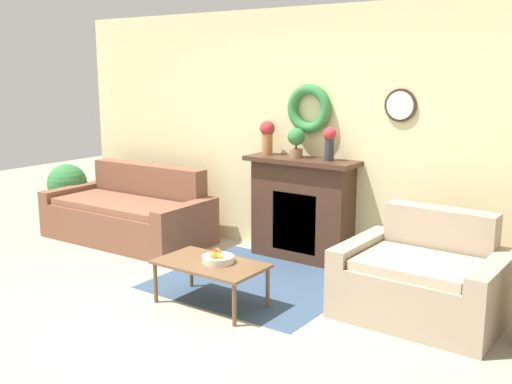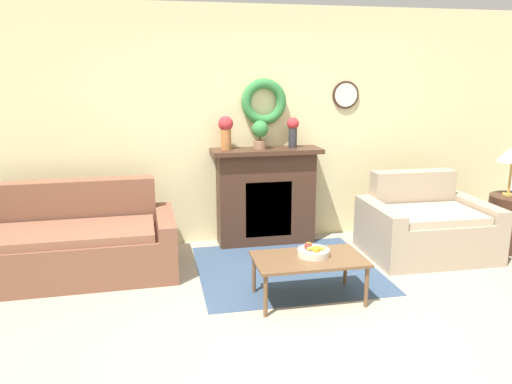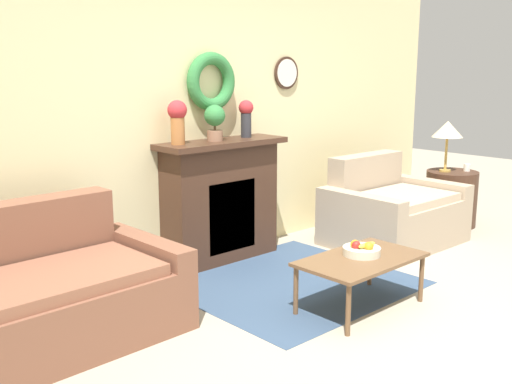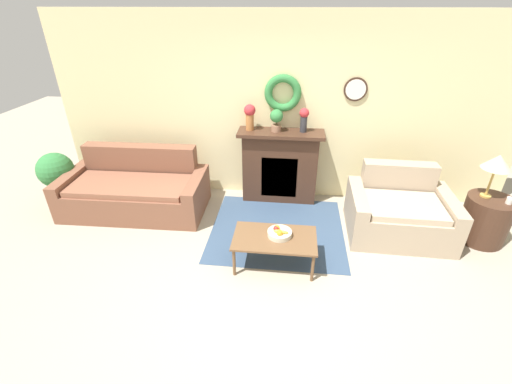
{
  "view_description": "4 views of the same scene",
  "coord_description": "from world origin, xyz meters",
  "px_view_note": "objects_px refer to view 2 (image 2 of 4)",
  "views": [
    {
      "loc": [
        3.24,
        -3.31,
        2.06
      ],
      "look_at": [
        0.01,
        1.27,
        0.9
      ],
      "focal_mm": 42.0,
      "sensor_mm": 36.0,
      "label": 1
    },
    {
      "loc": [
        -1.24,
        -3.36,
        1.95
      ],
      "look_at": [
        -0.29,
        1.24,
        0.83
      ],
      "focal_mm": 35.0,
      "sensor_mm": 36.0,
      "label": 2
    },
    {
      "loc": [
        -3.39,
        -2.02,
        1.77
      ],
      "look_at": [
        -0.18,
        1.46,
        0.77
      ],
      "focal_mm": 42.0,
      "sensor_mm": 36.0,
      "label": 3
    },
    {
      "loc": [
        0.17,
        -2.64,
        2.77
      ],
      "look_at": [
        -0.25,
        1.13,
        0.65
      ],
      "focal_mm": 24.0,
      "sensor_mm": 36.0,
      "label": 4
    }
  ],
  "objects_px": {
    "coffee_table": "(309,262)",
    "fruit_bowl": "(313,251)",
    "fireplace": "(266,196)",
    "loveseat_right": "(425,227)",
    "potted_plant_on_mantel": "(260,132)",
    "vase_on_mantel_right": "(293,130)",
    "vase_on_mantel_left": "(226,130)",
    "couch_left": "(70,244)"
  },
  "relations": [
    {
      "from": "coffee_table",
      "to": "fruit_bowl",
      "type": "relative_size",
      "value": 3.41
    },
    {
      "from": "fireplace",
      "to": "coffee_table",
      "type": "height_order",
      "value": "fireplace"
    },
    {
      "from": "couch_left",
      "to": "vase_on_mantel_left",
      "type": "relative_size",
      "value": 5.54
    },
    {
      "from": "coffee_table",
      "to": "potted_plant_on_mantel",
      "type": "distance_m",
      "value": 1.84
    },
    {
      "from": "fireplace",
      "to": "loveseat_right",
      "type": "height_order",
      "value": "fireplace"
    },
    {
      "from": "fireplace",
      "to": "couch_left",
      "type": "distance_m",
      "value": 2.19
    },
    {
      "from": "couch_left",
      "to": "vase_on_mantel_right",
      "type": "distance_m",
      "value": 2.69
    },
    {
      "from": "fireplace",
      "to": "vase_on_mantel_left",
      "type": "xyz_separation_m",
      "value": [
        -0.46,
        0.01,
        0.77
      ]
    },
    {
      "from": "couch_left",
      "to": "loveseat_right",
      "type": "relative_size",
      "value": 1.56
    },
    {
      "from": "loveseat_right",
      "to": "vase_on_mantel_right",
      "type": "relative_size",
      "value": 3.84
    },
    {
      "from": "loveseat_right",
      "to": "potted_plant_on_mantel",
      "type": "xyz_separation_m",
      "value": [
        -1.71,
        0.73,
        1.0
      ]
    },
    {
      "from": "coffee_table",
      "to": "potted_plant_on_mantel",
      "type": "bearing_deg",
      "value": 93.6
    },
    {
      "from": "coffee_table",
      "to": "couch_left",
      "type": "bearing_deg",
      "value": 153.79
    },
    {
      "from": "coffee_table",
      "to": "fruit_bowl",
      "type": "distance_m",
      "value": 0.1
    },
    {
      "from": "loveseat_right",
      "to": "vase_on_mantel_left",
      "type": "height_order",
      "value": "vase_on_mantel_left"
    },
    {
      "from": "fireplace",
      "to": "coffee_table",
      "type": "xyz_separation_m",
      "value": [
        0.03,
        -1.59,
        -0.21
      ]
    },
    {
      "from": "couch_left",
      "to": "coffee_table",
      "type": "relative_size",
      "value": 2.15
    },
    {
      "from": "vase_on_mantel_left",
      "to": "vase_on_mantel_right",
      "type": "height_order",
      "value": "vase_on_mantel_left"
    },
    {
      "from": "vase_on_mantel_right",
      "to": "fireplace",
      "type": "bearing_deg",
      "value": -179.01
    },
    {
      "from": "fireplace",
      "to": "potted_plant_on_mantel",
      "type": "bearing_deg",
      "value": -168.69
    },
    {
      "from": "potted_plant_on_mantel",
      "to": "fireplace",
      "type": "bearing_deg",
      "value": 11.31
    },
    {
      "from": "fireplace",
      "to": "loveseat_right",
      "type": "bearing_deg",
      "value": -24.4
    },
    {
      "from": "fruit_bowl",
      "to": "potted_plant_on_mantel",
      "type": "height_order",
      "value": "potted_plant_on_mantel"
    },
    {
      "from": "couch_left",
      "to": "coffee_table",
      "type": "height_order",
      "value": "couch_left"
    },
    {
      "from": "fireplace",
      "to": "coffee_table",
      "type": "distance_m",
      "value": 1.6
    },
    {
      "from": "loveseat_right",
      "to": "fruit_bowl",
      "type": "relative_size",
      "value": 4.68
    },
    {
      "from": "couch_left",
      "to": "potted_plant_on_mantel",
      "type": "relative_size",
      "value": 6.49
    },
    {
      "from": "couch_left",
      "to": "vase_on_mantel_left",
      "type": "height_order",
      "value": "vase_on_mantel_left"
    },
    {
      "from": "fruit_bowl",
      "to": "potted_plant_on_mantel",
      "type": "xyz_separation_m",
      "value": [
        -0.15,
        1.54,
        0.87
      ]
    },
    {
      "from": "coffee_table",
      "to": "vase_on_mantel_left",
      "type": "distance_m",
      "value": 1.93
    },
    {
      "from": "fireplace",
      "to": "coffee_table",
      "type": "bearing_deg",
      "value": -89.05
    },
    {
      "from": "loveseat_right",
      "to": "vase_on_mantel_left",
      "type": "bearing_deg",
      "value": 161.54
    },
    {
      "from": "vase_on_mantel_right",
      "to": "vase_on_mantel_left",
      "type": "bearing_deg",
      "value": 180.0
    },
    {
      "from": "couch_left",
      "to": "vase_on_mantel_left",
      "type": "bearing_deg",
      "value": 16.88
    },
    {
      "from": "coffee_table",
      "to": "loveseat_right",
      "type": "bearing_deg",
      "value": 27.78
    },
    {
      "from": "loveseat_right",
      "to": "coffee_table",
      "type": "bearing_deg",
      "value": -151.04
    },
    {
      "from": "loveseat_right",
      "to": "fruit_bowl",
      "type": "height_order",
      "value": "loveseat_right"
    },
    {
      "from": "fireplace",
      "to": "vase_on_mantel_right",
      "type": "xyz_separation_m",
      "value": [
        0.32,
        0.01,
        0.76
      ]
    },
    {
      "from": "fireplace",
      "to": "vase_on_mantel_left",
      "type": "bearing_deg",
      "value": 179.32
    },
    {
      "from": "fireplace",
      "to": "fruit_bowl",
      "type": "xyz_separation_m",
      "value": [
        0.08,
        -1.55,
        -0.13
      ]
    },
    {
      "from": "vase_on_mantel_right",
      "to": "potted_plant_on_mantel",
      "type": "distance_m",
      "value": 0.39
    },
    {
      "from": "fireplace",
      "to": "vase_on_mantel_right",
      "type": "relative_size",
      "value": 3.64
    }
  ]
}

